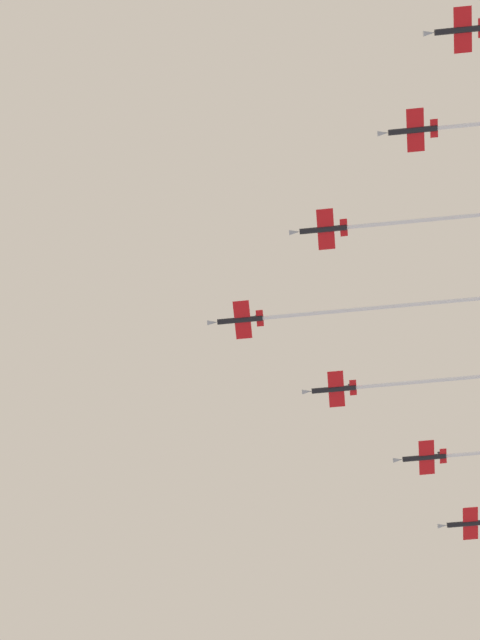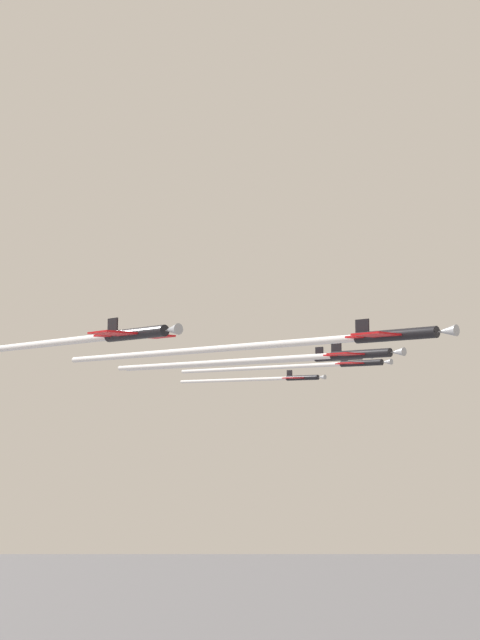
% 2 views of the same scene
% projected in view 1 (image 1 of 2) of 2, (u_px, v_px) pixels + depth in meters
% --- Properties ---
extents(jet_lead, '(11.79, 66.56, 2.50)m').
position_uv_depth(jet_lead, '(335.00, 311.00, 202.82)').
color(jet_lead, black).
extents(jet_port_inner, '(11.24, 61.88, 2.50)m').
position_uv_depth(jet_port_inner, '(411.00, 221.00, 195.44)').
color(jet_port_inner, black).
extents(jet_starboard_inner, '(11.50, 64.06, 2.50)m').
position_uv_depth(jet_starboard_inner, '(421.00, 382.00, 209.01)').
color(jet_starboard_inner, black).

